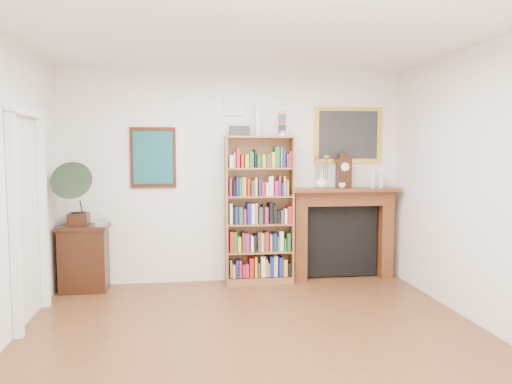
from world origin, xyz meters
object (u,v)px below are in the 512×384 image
side_cabinet (84,258)px  cd_stack (101,223)px  flower_vase (322,182)px  bottle_left (373,179)px  fireplace (343,225)px  bookshelf (259,201)px  mantel_clock (344,172)px  teacup (342,185)px  bottle_right (381,180)px  gramophone (75,190)px

side_cabinet → cd_stack: (0.24, -0.12, 0.45)m
flower_vase → bottle_left: bearing=-0.3°
bottle_left → fireplace: bearing=173.1°
bookshelf → mantel_clock: size_ratio=4.92×
fireplace → teacup: (-0.05, -0.11, 0.54)m
fireplace → cd_stack: fireplace is taller
mantel_clock → fireplace: bearing=74.3°
bottle_right → fireplace: bearing=175.7°
gramophone → bottle_left: size_ratio=3.28×
cd_stack → mantel_clock: bearing=4.0°
gramophone → mantel_clock: mantel_clock is taller
mantel_clock → bottle_right: mantel_clock is taller
side_cabinet → mantel_clock: mantel_clock is taller
side_cabinet → fireplace: size_ratio=0.56×
bookshelf → mantel_clock: bearing=3.8°
side_cabinet → teacup: 3.43m
teacup → bottle_right: (0.57, 0.07, 0.06)m
gramophone → bottle_left: 3.83m
fireplace → bottle_left: bearing=-6.1°
gramophone → mantel_clock: 3.43m
fireplace → teacup: size_ratio=15.65×
bookshelf → cd_stack: (-1.97, -0.18, -0.22)m
flower_vase → mantel_clock: bearing=2.2°
bookshelf → mantel_clock: bookshelf is taller
gramophone → fireplace: bearing=3.3°
cd_stack → teacup: size_ratio=1.27×
side_cabinet → bottle_left: size_ratio=3.42×
bottle_right → cd_stack: bearing=-176.7°
cd_stack → bookshelf: bearing=5.2°
cd_stack → bottle_right: size_ratio=0.60×
flower_vase → bottle_right: (0.83, 0.00, 0.01)m
bookshelf → bottle_right: (1.67, 0.03, 0.26)m
side_cabinet → teacup: size_ratio=8.71×
flower_vase → cd_stack: bearing=-175.8°
bottle_left → bookshelf: bearing=-179.1°
cd_stack → teacup: (3.08, 0.14, 0.42)m
bookshelf → flower_vase: bearing=3.7°
side_cabinet → bottle_right: 3.99m
gramophone → bottle_right: size_ratio=3.94×
bottle_right → bookshelf: bearing=-178.9°
bottle_left → gramophone: bearing=-177.4°
gramophone → flower_vase: (3.11, 0.18, 0.06)m
flower_vase → bottle_left: 0.71m
cd_stack → gramophone: bearing=174.2°
fireplace → mantel_clock: bearing=-100.9°
side_cabinet → mantel_clock: 3.52m
side_cabinet → gramophone: size_ratio=1.04×
teacup → bottle_right: size_ratio=0.47×
bookshelf → cd_stack: bookshelf is taller
bottle_left → teacup: bearing=-172.4°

